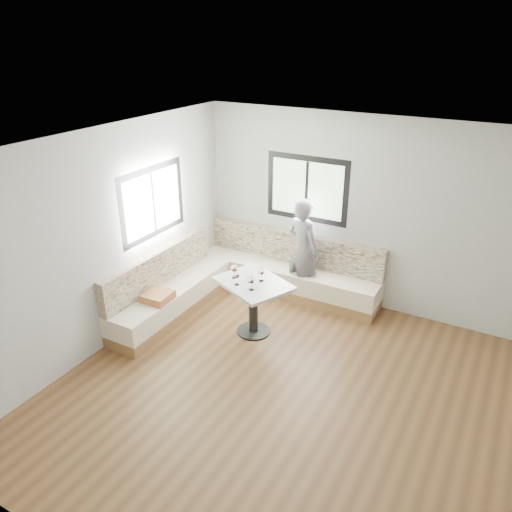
{
  "coord_description": "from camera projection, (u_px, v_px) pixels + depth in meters",
  "views": [
    {
      "loc": [
        1.91,
        -4.07,
        3.83
      ],
      "look_at": [
        -0.97,
        1.08,
        1.11
      ],
      "focal_mm": 35.0,
      "sensor_mm": 36.0,
      "label": 1
    }
  ],
  "objects": [
    {
      "name": "wine_glass_d",
      "position": [
        261.0,
        272.0,
        6.53
      ],
      "size": [
        0.09,
        0.09,
        0.2
      ],
      "color": "white",
      "rests_on": "table"
    },
    {
      "name": "olive_ramekin",
      "position": [
        251.0,
        278.0,
        6.63
      ],
      "size": [
        0.09,
        0.09,
        0.04
      ],
      "color": "white",
      "rests_on": "table"
    },
    {
      "name": "table",
      "position": [
        253.0,
        295.0,
        6.64
      ],
      "size": [
        1.16,
        1.05,
        0.77
      ],
      "rotation": [
        0.0,
        0.0,
        -0.42
      ],
      "color": "black",
      "rests_on": "ground"
    },
    {
      "name": "person",
      "position": [
        303.0,
        250.0,
        7.43
      ],
      "size": [
        0.69,
        0.58,
        1.6
      ],
      "primitive_type": "imported",
      "rotation": [
        0.0,
        0.0,
        2.75
      ],
      "color": "#5F5A62",
      "rests_on": "ground"
    },
    {
      "name": "wine_glass_b",
      "position": [
        237.0,
        275.0,
        6.44
      ],
      "size": [
        0.09,
        0.09,
        0.2
      ],
      "color": "white",
      "rests_on": "table"
    },
    {
      "name": "banquette",
      "position": [
        238.0,
        281.0,
        7.53
      ],
      "size": [
        2.9,
        2.8,
        0.95
      ],
      "color": "#996E42",
      "rests_on": "ground"
    },
    {
      "name": "wine_glass_c",
      "position": [
        251.0,
        280.0,
        6.31
      ],
      "size": [
        0.09,
        0.09,
        0.2
      ],
      "color": "white",
      "rests_on": "table"
    },
    {
      "name": "wine_glass_a",
      "position": [
        234.0,
        268.0,
        6.61
      ],
      "size": [
        0.09,
        0.09,
        0.2
      ],
      "color": "white",
      "rests_on": "table"
    },
    {
      "name": "room",
      "position": [
        284.0,
        282.0,
        5.19
      ],
      "size": [
        5.01,
        5.01,
        2.81
      ],
      "color": "brown",
      "rests_on": "ground"
    }
  ]
}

